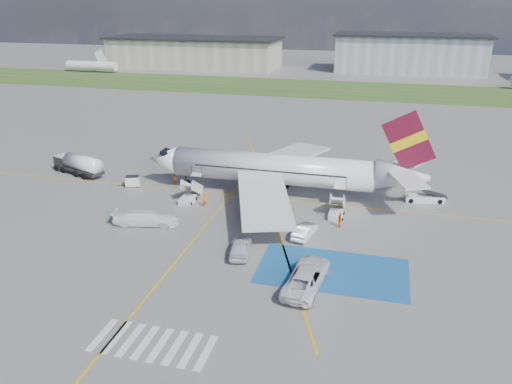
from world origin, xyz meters
TOP-DOWN VIEW (x-y plane):
  - ground at (0.00, 0.00)m, footprint 400.00×400.00m
  - grass_strip at (0.00, 95.00)m, footprint 400.00×30.00m
  - taxiway_line_main at (0.00, 12.00)m, footprint 120.00×0.20m
  - taxiway_line_cross at (-5.00, -10.00)m, footprint 0.20×60.00m
  - taxiway_line_diag at (0.00, 12.00)m, footprint 20.71×56.45m
  - staging_box at (10.00, -4.00)m, footprint 14.00×8.00m
  - crosswalk at (-1.80, -18.00)m, footprint 9.00×4.00m
  - terminal_west at (-55.00, 130.00)m, footprint 60.00×22.00m
  - terminal_centre at (20.00, 135.00)m, footprint 48.00×18.00m
  - airliner at (1.51, 14.00)m, footprint 36.81×32.95m
  - airstairs_fwd at (-9.50, 8.70)m, footprint 1.90×5.20m
  - airstairs_aft at (9.00, 8.70)m, footprint 1.90×5.20m
  - fuel_tanker at (-28.69, 14.35)m, footprint 8.92×5.19m
  - gpu_cart at (-18.76, 11.61)m, footprint 2.11×1.69m
  - belt_loader at (19.31, 16.08)m, footprint 5.27×2.61m
  - car_silver_a at (0.67, -3.04)m, footprint 2.81×5.18m
  - car_silver_b at (6.28, 2.41)m, footprint 2.37×4.65m
  - van_white_a at (8.02, -7.07)m, footprint 3.54×6.58m
  - van_white_b at (-11.66, 0.97)m, footprint 5.85×3.21m
  - crew_fwd at (-6.88, 7.56)m, footprint 0.72×0.66m
  - crew_nose at (-13.65, 13.88)m, footprint 0.92×1.05m
  - crew_aft at (9.69, 5.86)m, footprint 0.75×1.07m

SIDE VIEW (x-z plane):
  - ground at x=0.00m, z-range 0.00..0.00m
  - grass_strip at x=0.00m, z-range 0.00..0.01m
  - taxiway_line_main at x=0.00m, z-range 0.00..0.01m
  - taxiway_line_cross at x=-5.00m, z-range 0.00..0.01m
  - taxiway_line_diag at x=0.00m, z-range 0.00..0.01m
  - staging_box at x=10.00m, z-range 0.00..0.01m
  - crosswalk at x=-1.80m, z-range 0.00..0.01m
  - belt_loader at x=19.31m, z-range -0.38..1.15m
  - airstairs_fwd at x=-9.50m, z-range -1.18..2.42m
  - airstairs_aft at x=9.00m, z-range -1.18..2.42m
  - gpu_cart at x=-18.76m, z-range -0.08..1.46m
  - car_silver_b at x=6.28m, z-range 0.00..1.46m
  - crew_fwd at x=-6.88m, z-range 0.00..1.66m
  - car_silver_a at x=0.67m, z-range 0.00..1.67m
  - crew_aft at x=9.69m, z-range 0.00..1.69m
  - crew_nose at x=-13.65m, z-range 0.00..1.84m
  - van_white_b at x=-11.66m, z-range 0.00..2.17m
  - van_white_a at x=8.02m, z-range 0.00..2.37m
  - fuel_tanker at x=-28.69m, z-range -0.24..2.73m
  - airliner at x=1.51m, z-range -2.57..9.35m
  - terminal_west at x=-55.00m, z-range 0.00..10.00m
  - terminal_centre at x=20.00m, z-range 0.00..12.00m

